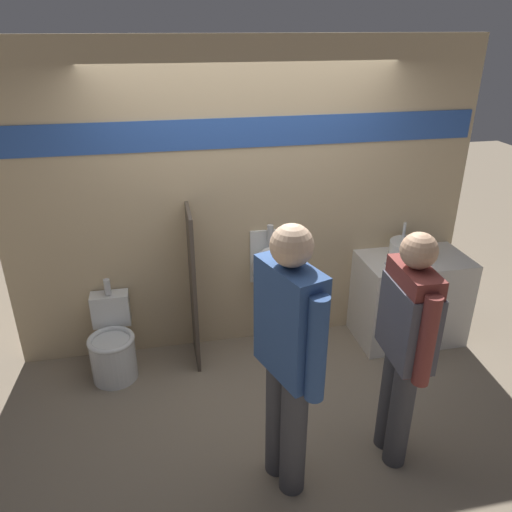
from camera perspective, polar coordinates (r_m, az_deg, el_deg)
ground_plane at (r=4.46m, az=0.45°, el=-13.23°), size 16.00×16.00×0.00m
display_wall at (r=4.32m, az=-1.15°, el=6.10°), size 4.08×0.07×2.70m
sink_counter at (r=4.92m, az=17.15°, el=-4.64°), size 0.98×0.58×0.84m
sink_basin at (r=4.73m, az=17.03°, el=0.77°), size 0.35×0.35×0.28m
cell_phone at (r=4.51m, az=15.22°, el=-1.12°), size 0.07×0.14×0.01m
divider_near_counter at (r=4.30m, az=-7.20°, el=-3.72°), size 0.03×0.45×1.42m
urinal_near_counter at (r=4.44m, az=1.83°, el=-1.36°), size 0.37×0.28×1.17m
toilet at (r=4.47m, az=-16.05°, el=-9.93°), size 0.39×0.55×0.81m
person_in_vest at (r=3.32m, az=16.76°, el=-8.79°), size 0.23×0.59×1.68m
person_with_lanyard at (r=2.99m, az=3.70°, el=-11.08°), size 0.34×0.61×1.82m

